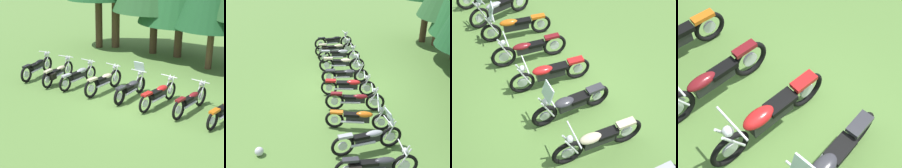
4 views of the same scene
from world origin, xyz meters
TOP-DOWN VIEW (x-y plane):
  - ground_plane at (0.00, 0.00)m, footprint 80.00×80.00m
  - motorcycle_4 at (-0.55, 0.01)m, footprint 0.69×2.18m
  - motorcycle_5 at (0.66, 0.04)m, footprint 0.71×2.32m
  - motorcycle_6 at (1.85, 0.18)m, footprint 0.71×2.30m

SIDE VIEW (x-z plane):
  - ground_plane at x=0.00m, z-range 0.00..0.00m
  - motorcycle_4 at x=-0.55m, z-range -0.23..1.13m
  - motorcycle_6 at x=1.85m, z-range -0.06..0.96m
  - motorcycle_5 at x=0.66m, z-range -0.04..0.97m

